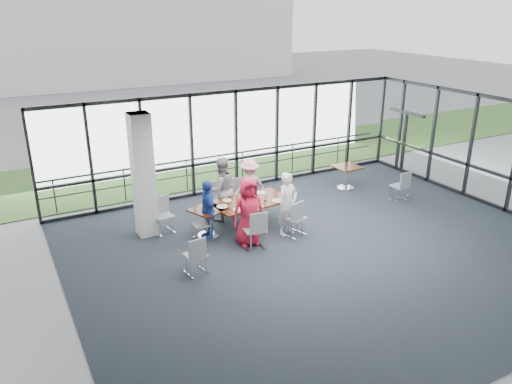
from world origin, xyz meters
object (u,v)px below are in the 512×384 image
main_table (251,205)px  side_table_left (208,214)px  diner_far_right (250,186)px  diner_end (208,210)px  side_table_right (347,170)px  diner_far_left (221,189)px  diner_near_right (288,204)px  chair_main_end (201,224)px  structural_column (143,176)px  diner_near_left (248,212)px  chair_spare_r (400,186)px  chair_main_fl (217,201)px  chair_spare_lb (163,216)px  chair_main_nl (253,230)px  chair_main_nr (295,218)px  chair_main_fr (244,196)px  chair_spare_la (195,255)px

main_table → side_table_left: size_ratio=2.09×
diner_far_right → diner_end: bearing=27.0°
diner_far_right → diner_end: size_ratio=1.01×
side_table_right → diner_far_left: 4.64m
diner_near_right → chair_main_end: (-2.10, 0.75, -0.42)m
structural_column → diner_end: structural_column is taller
diner_near_left → diner_near_right: bearing=8.7°
structural_column → chair_spare_r: bearing=-10.4°
main_table → diner_far_right: (0.46, 0.94, 0.15)m
chair_main_fl → chair_spare_lb: (-1.67, -0.28, -0.03)m
side_table_right → chair_main_nl: size_ratio=0.85×
chair_main_end → chair_spare_lb: bearing=-139.2°
chair_main_nl → chair_spare_lb: chair_main_nl is taller
main_table → chair_main_nl: (-0.52, -1.12, -0.15)m
side_table_right → chair_spare_lb: size_ratio=0.89×
side_table_right → diner_far_right: diner_far_right is taller
diner_end → chair_main_nr: diner_end is taller
chair_main_fr → chair_spare_lb: bearing=15.1°
diner_near_right → chair_spare_lb: diner_near_right is taller
diner_end → chair_main_fr: size_ratio=1.67×
main_table → chair_spare_r: bearing=-9.6°
side_table_left → chair_main_nl: chair_main_nl is taller
diner_near_right → chair_main_fr: bearing=88.0°
side_table_left → chair_main_fr: chair_main_fr is taller
chair_main_fr → chair_spare_la: chair_main_fr is taller
diner_near_right → diner_far_right: 1.79m
diner_far_right → chair_spare_lb: 2.66m
structural_column → chair_spare_r: (7.47, -1.38, -1.13)m
diner_near_left → chair_main_end: bearing=146.3°
diner_far_left → chair_main_fr: (0.83, 0.27, -0.43)m
diner_far_right → diner_near_left: bearing=57.5°
diner_far_left → chair_spare_lb: 1.75m
side_table_left → chair_spare_r: 6.15m
chair_main_nl → chair_spare_r: 5.45m
chair_main_end → chair_spare_la: chair_spare_la is taller
diner_near_left → chair_main_fl: size_ratio=1.78×
main_table → diner_near_right: diner_near_right is taller
structural_column → chair_main_nl: structural_column is taller
diner_far_right → chair_spare_r: diner_far_right is taller
structural_column → chair_spare_la: structural_column is taller
chair_main_end → chair_spare_lb: 1.11m
main_table → chair_main_end: bearing=179.5°
side_table_left → chair_main_fl: bearing=54.6°
diner_near_right → chair_main_end: diner_near_right is taller
chair_main_fr → chair_spare_lb: chair_main_fr is taller
chair_spare_la → chair_spare_r: bearing=2.7°
side_table_right → chair_main_fr: size_ratio=0.88×
chair_main_nr → chair_main_fr: 2.12m
structural_column → diner_near_right: bearing=-28.6°
main_table → chair_main_fl: size_ratio=2.18×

